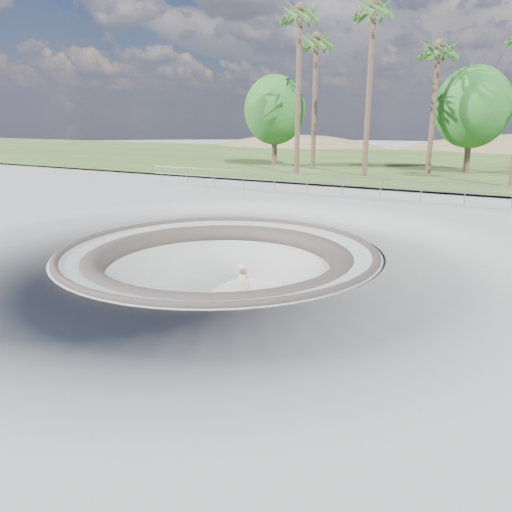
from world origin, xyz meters
name	(u,v)px	position (x,y,z in m)	size (l,w,h in m)	color
ground	(219,250)	(0.00, 0.00, 0.00)	(180.00, 180.00, 0.00)	gray
skate_bowl	(220,303)	(0.00, 0.00, -1.83)	(14.00, 14.00, 4.10)	gray
grass_strip	(423,163)	(0.00, 34.00, 0.22)	(180.00, 36.00, 0.12)	#325020
distant_hills	(483,207)	(3.78, 57.17, -7.02)	(103.20, 45.00, 28.60)	olive
safety_railing	(343,186)	(0.00, 12.00, 0.69)	(25.00, 0.06, 1.03)	gray
skateboard	(244,316)	(1.29, -0.63, -1.84)	(0.77, 0.31, 0.08)	#9C703E
skater	(244,290)	(1.29, -0.63, -0.98)	(0.61, 0.40, 1.68)	#D3B489
palm_a	(300,20)	(-6.04, 19.59, 10.35)	(2.60, 2.60, 11.68)	brown
palm_b	(316,45)	(-6.53, 23.79, 9.30)	(2.60, 2.60, 10.53)	brown
palm_c	(373,15)	(-1.43, 20.63, 10.40)	(2.60, 2.60, 11.73)	brown
palm_d	(439,53)	(2.10, 24.37, 8.35)	(2.60, 2.60, 9.50)	brown
bushy_tree_left	(275,110)	(-10.47, 24.92, 4.73)	(5.10, 4.64, 7.36)	brown
bushy_tree_mid	(472,107)	(4.39, 26.40, 4.84)	(5.22, 4.75, 7.53)	brown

